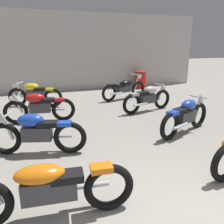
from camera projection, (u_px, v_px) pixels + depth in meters
The scene contains 9 objects.
back_wall at pixel (69, 52), 10.76m from camera, with size 13.43×0.24×3.60m, color #BCBAB7.
motorcycle_left_row_0 at pixel (48, 188), 2.81m from camera, with size 2.17×0.68×0.97m.
motorcycle_left_row_1 at pixel (37, 132), 4.57m from camera, with size 1.92×0.72×0.88m.
motorcycle_left_row_2 at pixel (39, 107), 6.46m from camera, with size 1.97×0.48×0.88m.
motorcycle_left_row_3 at pixel (35, 94), 8.14m from camera, with size 1.86×0.85×0.88m.
motorcycle_right_row_1 at pixel (186, 116), 5.66m from camera, with size 1.87×0.84×0.88m.
motorcycle_right_row_2 at pixel (148, 98), 7.54m from camera, with size 1.95×0.66×0.88m.
motorcycle_right_row_3 at pixel (125, 88), 9.27m from camera, with size 2.11×0.88×0.97m.
oil_drum at pixel (140, 80), 11.69m from camera, with size 0.59×0.59×0.85m.
Camera 1 is at (-1.80, -1.53, 2.14)m, focal length 36.76 mm.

